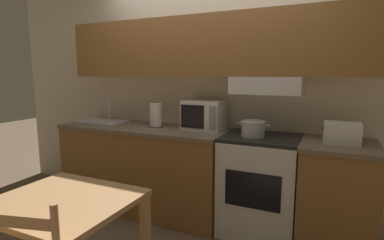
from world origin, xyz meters
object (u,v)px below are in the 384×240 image
(sink_basin, at_px, (102,121))
(toaster, at_px, (342,133))
(paper_towel_roll, at_px, (156,115))
(microwave, at_px, (204,115))
(cooking_pot, at_px, (253,128))
(dining_table, at_px, (64,217))
(stove_range, at_px, (260,185))

(sink_basin, bearing_deg, toaster, -0.18)
(paper_towel_roll, bearing_deg, microwave, 10.62)
(cooking_pot, height_order, dining_table, cooking_pot)
(toaster, xyz_separation_m, dining_table, (-1.58, -1.43, -0.41))
(dining_table, bearing_deg, cooking_pot, 58.59)
(cooking_pot, relative_size, sink_basin, 0.55)
(toaster, height_order, sink_basin, sink_basin)
(cooking_pot, xyz_separation_m, paper_towel_roll, (-1.07, 0.07, 0.05))
(cooking_pot, relative_size, toaster, 1.04)
(stove_range, xyz_separation_m, cooking_pot, (-0.07, -0.05, 0.54))
(stove_range, relative_size, microwave, 2.32)
(stove_range, xyz_separation_m, dining_table, (-0.92, -1.45, 0.14))
(microwave, bearing_deg, cooking_pot, -16.92)
(cooking_pot, bearing_deg, dining_table, -121.41)
(toaster, distance_m, sink_basin, 2.51)
(sink_basin, distance_m, paper_towel_roll, 0.72)
(stove_range, bearing_deg, paper_towel_roll, 179.32)
(cooking_pot, bearing_deg, toaster, 2.31)
(toaster, relative_size, sink_basin, 0.53)
(cooking_pot, height_order, paper_towel_roll, paper_towel_roll)
(dining_table, bearing_deg, microwave, 78.96)
(microwave, relative_size, dining_table, 0.48)
(sink_basin, bearing_deg, dining_table, -56.88)
(microwave, xyz_separation_m, sink_basin, (-1.24, -0.13, -0.13))
(toaster, xyz_separation_m, paper_towel_roll, (-1.80, 0.04, 0.04))
(microwave, distance_m, paper_towel_roll, 0.53)
(toaster, height_order, dining_table, toaster)
(cooking_pot, xyz_separation_m, toaster, (0.72, 0.03, 0.01))
(microwave, relative_size, toaster, 1.39)
(toaster, distance_m, dining_table, 2.17)
(cooking_pot, relative_size, paper_towel_roll, 1.18)
(stove_range, height_order, toaster, toaster)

